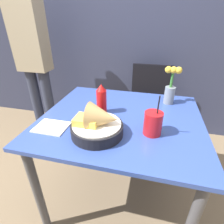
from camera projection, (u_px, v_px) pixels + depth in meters
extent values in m
plane|color=#7A664C|center=(119.00, 194.00, 1.43)|extent=(12.00, 12.00, 0.00)
cube|color=#2D334C|center=(144.00, 15.00, 1.77)|extent=(7.00, 0.06, 2.60)
cube|color=#334C9E|center=(121.00, 118.00, 1.09)|extent=(0.97, 0.85, 0.02)
cylinder|color=#4C4C51|center=(38.00, 193.00, 1.04)|extent=(0.05, 0.05, 0.71)
cylinder|color=#4C4C51|center=(84.00, 127.00, 1.66)|extent=(0.05, 0.05, 0.71)
cylinder|color=#4C4C51|center=(177.00, 140.00, 1.48)|extent=(0.05, 0.05, 0.71)
cylinder|color=black|center=(127.00, 136.00, 1.79)|extent=(0.03, 0.03, 0.41)
cylinder|color=black|center=(163.00, 141.00, 1.71)|extent=(0.03, 0.03, 0.41)
cylinder|color=black|center=(132.00, 118.00, 2.10)|extent=(0.03, 0.03, 0.41)
cylinder|color=black|center=(163.00, 122.00, 2.02)|extent=(0.03, 0.03, 0.41)
cube|color=black|center=(148.00, 111.00, 1.80)|extent=(0.40, 0.40, 0.02)
cube|color=black|center=(151.00, 85.00, 1.86)|extent=(0.40, 0.03, 0.43)
cylinder|color=black|center=(97.00, 129.00, 0.91)|extent=(0.27, 0.27, 0.06)
cylinder|color=white|center=(97.00, 124.00, 0.89)|extent=(0.25, 0.25, 0.01)
cone|color=tan|center=(103.00, 118.00, 0.87)|extent=(0.15, 0.15, 0.15)
cube|color=#E5C14C|center=(87.00, 121.00, 0.88)|extent=(0.12, 0.10, 0.04)
cylinder|color=red|center=(102.00, 102.00, 1.09)|extent=(0.06, 0.06, 0.15)
cone|color=red|center=(101.00, 87.00, 1.05)|extent=(0.06, 0.06, 0.04)
cylinder|color=red|center=(153.00, 123.00, 0.90)|extent=(0.09, 0.09, 0.12)
cylinder|color=black|center=(153.00, 125.00, 0.90)|extent=(0.09, 0.09, 0.10)
cylinder|color=black|center=(157.00, 114.00, 0.87)|extent=(0.01, 0.08, 0.23)
cylinder|color=gray|center=(169.00, 95.00, 1.23)|extent=(0.07, 0.07, 0.12)
cylinder|color=#33722D|center=(172.00, 79.00, 1.17)|extent=(0.02, 0.02, 0.11)
sphere|color=gold|center=(174.00, 70.00, 1.14)|extent=(0.05, 0.05, 0.05)
sphere|color=gold|center=(168.00, 70.00, 1.15)|extent=(0.05, 0.05, 0.05)
sphere|color=gold|center=(179.00, 70.00, 1.13)|extent=(0.05, 0.05, 0.05)
cube|color=white|center=(52.00, 127.00, 0.97)|extent=(0.18, 0.14, 0.01)
cylinder|color=#2D3347|center=(37.00, 103.00, 2.04)|extent=(0.11, 0.11, 0.79)
cylinder|color=#2D3347|center=(49.00, 104.00, 2.01)|extent=(0.11, 0.11, 0.79)
cube|color=gray|center=(29.00, 36.00, 1.68)|extent=(0.32, 0.18, 0.66)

